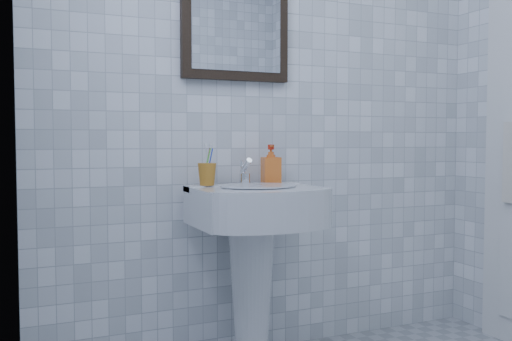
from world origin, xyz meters
name	(u,v)px	position (x,y,z in m)	size (l,w,h in m)	color
wall_back	(273,80)	(0.00, 1.20, 1.25)	(2.20, 0.02, 2.50)	white
washbasin	(254,246)	(-0.19, 0.98, 0.53)	(0.51, 0.38, 0.79)	silver
faucet	(245,174)	(-0.19, 1.08, 0.83)	(0.05, 0.10, 0.12)	white
toothbrush_cup	(207,174)	(-0.36, 1.08, 0.83)	(0.08, 0.08, 0.09)	#B97320
soap_dispenser	(271,164)	(-0.06, 1.09, 0.87)	(0.08, 0.08, 0.17)	#D95515
wall_mirror	(236,10)	(-0.19, 1.18, 1.55)	(0.50, 0.04, 0.62)	black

